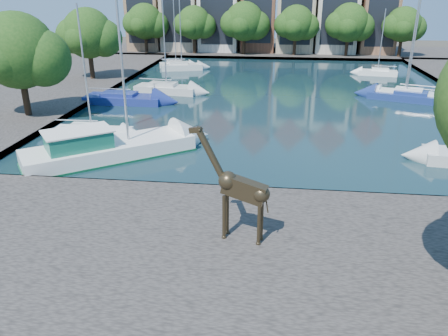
{
  "coord_description": "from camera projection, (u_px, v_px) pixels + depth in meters",
  "views": [
    {
      "loc": [
        -0.69,
        -21.08,
        10.19
      ],
      "look_at": [
        -2.96,
        -2.0,
        2.29
      ],
      "focal_mm": 35.0,
      "sensor_mm": 36.0,
      "label": 1
    }
  ],
  "objects": [
    {
      "name": "side_tree_left_far",
      "position": [
        89.0,
        35.0,
        49.21
      ],
      "size": [
        7.28,
        5.6,
        7.88
      ],
      "color": "#332114",
      "rests_on": "left_quay"
    },
    {
      "name": "motorsailer",
      "position": [
        104.0,
        147.0,
        27.77
      ],
      "size": [
        10.4,
        8.99,
        10.7
      ],
      "color": "white",
      "rests_on": "water_basin"
    },
    {
      "name": "sailboat_left_e",
      "position": [
        176.0,
        63.0,
        60.77
      ],
      "size": [
        4.76,
        2.75,
        9.67
      ],
      "color": "white",
      "rests_on": "water_basin"
    },
    {
      "name": "sailboat_right_c",
      "position": [
        405.0,
        93.0,
        43.03
      ],
      "size": [
        6.05,
        3.91,
        9.94
      ],
      "color": "white",
      "rests_on": "water_basin"
    },
    {
      "name": "townhouse_east_inner",
      "position": [
        296.0,
        5.0,
        71.42
      ],
      "size": [
        5.94,
        9.18,
        15.79
      ],
      "color": "tan",
      "rests_on": "far_quay"
    },
    {
      "name": "far_tree_mid_west",
      "position": [
        245.0,
        23.0,
        68.17
      ],
      "size": [
        7.8,
        6.0,
        8.0
      ],
      "color": "#332114",
      "rests_on": "far_quay"
    },
    {
      "name": "townhouse_west_inner",
      "position": [
        220.0,
        7.0,
        72.93
      ],
      "size": [
        6.43,
        9.18,
        15.15
      ],
      "color": "silver",
      "rests_on": "far_quay"
    },
    {
      "name": "townhouse_east_mid",
      "position": [
        336.0,
        3.0,
        70.57
      ],
      "size": [
        6.43,
        9.18,
        16.65
      ],
      "color": "beige",
      "rests_on": "far_quay"
    },
    {
      "name": "sailboat_left_d",
      "position": [
        182.0,
        65.0,
        58.49
      ],
      "size": [
        5.76,
        3.44,
        9.44
      ],
      "color": "silver",
      "rests_on": "water_basin"
    },
    {
      "name": "townhouse_west_mid",
      "position": [
        182.0,
        1.0,
        73.3
      ],
      "size": [
        5.94,
        9.18,
        16.79
      ],
      "color": "tan",
      "rests_on": "far_quay"
    },
    {
      "name": "townhouse_west_end",
      "position": [
        147.0,
        7.0,
        74.29
      ],
      "size": [
        5.44,
        9.18,
        14.93
      ],
      "color": "#936E50",
      "rests_on": "far_quay"
    },
    {
      "name": "sailboat_left_c",
      "position": [
        167.0,
        87.0,
        45.53
      ],
      "size": [
        6.73,
        3.09,
        11.89
      ],
      "color": "beige",
      "rests_on": "water_basin"
    },
    {
      "name": "far_quay",
      "position": [
        281.0,
        52.0,
        74.5
      ],
      "size": [
        60.0,
        16.0,
        0.5
      ],
      "primitive_type": "cube",
      "color": "#4C4642",
      "rests_on": "ground"
    },
    {
      "name": "far_tree_east",
      "position": [
        350.0,
        24.0,
        66.44
      ],
      "size": [
        7.54,
        5.8,
        7.84
      ],
      "color": "#332114",
      "rests_on": "far_quay"
    },
    {
      "name": "sailboat_left_b",
      "position": [
        124.0,
        97.0,
        41.6
      ],
      "size": [
        7.46,
        2.79,
        10.61
      ],
      "color": "navy",
      "rests_on": "water_basin"
    },
    {
      "name": "far_tree_west",
      "position": [
        195.0,
        24.0,
        69.12
      ],
      "size": [
        6.76,
        5.2,
        7.36
      ],
      "color": "#332114",
      "rests_on": "far_quay"
    },
    {
      "name": "side_tree_left_near",
      "position": [
        19.0,
        53.0,
        34.37
      ],
      "size": [
        7.8,
        6.0,
        8.2
      ],
      "color": "#332114",
      "rests_on": "left_quay"
    },
    {
      "name": "left_quay",
      "position": [
        53.0,
        87.0,
        47.84
      ],
      "size": [
        14.0,
        52.0,
        0.5
      ],
      "primitive_type": "cube",
      "color": "#4C4642",
      "rests_on": "ground"
    },
    {
      "name": "giraffe_statue",
      "position": [
        238.0,
        188.0,
        17.48
      ],
      "size": [
        3.27,
        1.04,
        4.7
      ],
      "color": "#342A1A",
      "rests_on": "near_quay"
    },
    {
      "name": "far_tree_far_west",
      "position": [
        145.0,
        23.0,
        69.95
      ],
      "size": [
        7.28,
        5.6,
        7.68
      ],
      "color": "#332114",
      "rests_on": "far_quay"
    },
    {
      "name": "far_tree_mid_east",
      "position": [
        297.0,
        24.0,
        67.36
      ],
      "size": [
        7.02,
        5.4,
        7.52
      ],
      "color": "#332114",
      "rests_on": "far_quay"
    },
    {
      "name": "sailboat_right_d",
      "position": [
        378.0,
        71.0,
        54.94
      ],
      "size": [
        4.88,
        2.37,
        7.94
      ],
      "color": "white",
      "rests_on": "water_basin"
    },
    {
      "name": "townhouse_center",
      "position": [
        259.0,
        1.0,
        71.84
      ],
      "size": [
        5.44,
        9.18,
        16.93
      ],
      "color": "brown",
      "rests_on": "far_quay"
    },
    {
      "name": "near_quay",
      "position": [
        286.0,
        270.0,
        16.64
      ],
      "size": [
        50.0,
        14.0,
        0.5
      ],
      "primitive_type": "cube",
      "color": "#4C4642",
      "rests_on": "ground"
    },
    {
      "name": "townhouse_east_end",
      "position": [
        377.0,
        10.0,
        70.24
      ],
      "size": [
        5.44,
        9.18,
        14.43
      ],
      "color": "#895D42",
      "rests_on": "far_quay"
    },
    {
      "name": "sailboat_right_b",
      "position": [
        406.0,
        95.0,
        42.6
      ],
      "size": [
        7.34,
        4.77,
        10.25
      ],
      "color": "navy",
      "rests_on": "water_basin"
    },
    {
      "name": "ground",
      "position": [
        284.0,
        196.0,
        23.16
      ],
      "size": [
        160.0,
        160.0,
        0.0
      ],
      "primitive_type": "plane",
      "color": "#38332B",
      "rests_on": "ground"
    },
    {
      "name": "sailboat_left_a",
      "position": [
        92.0,
        131.0,
        31.62
      ],
      "size": [
        5.66,
        2.05,
        9.27
      ],
      "color": "white",
      "rests_on": "water_basin"
    },
    {
      "name": "far_tree_far_east",
      "position": [
        404.0,
        26.0,
        65.63
      ],
      "size": [
        6.76,
        5.2,
        7.36
      ],
      "color": "#332114",
      "rests_on": "far_quay"
    },
    {
      "name": "water_basin",
      "position": [
        282.0,
        95.0,
        45.19
      ],
      "size": [
        38.0,
        50.0,
        0.08
      ],
      "primitive_type": "cube",
      "color": "black",
      "rests_on": "ground"
    }
  ]
}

